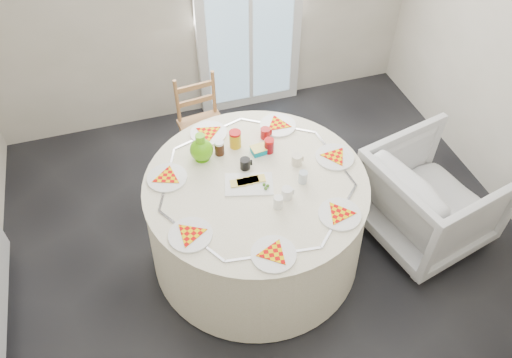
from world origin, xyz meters
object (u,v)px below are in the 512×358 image
object	(u,v)px
wooden_chair	(203,122)
green_pitcher	(201,148)
table	(256,219)
armchair	(431,198)

from	to	relation	value
wooden_chair	green_pitcher	world-z (taller)	green_pitcher
table	green_pitcher	bearing A→B (deg)	131.40
table	armchair	world-z (taller)	armchair
table	wooden_chair	world-z (taller)	wooden_chair
armchair	green_pitcher	bearing A→B (deg)	58.45
table	green_pitcher	size ratio (longest dim) A/B	7.49
wooden_chair	armchair	bearing A→B (deg)	-47.60
green_pitcher	wooden_chair	bearing A→B (deg)	84.54
table	wooden_chair	bearing A→B (deg)	97.13
table	green_pitcher	xyz separation A→B (m)	(-0.29, 0.33, 0.49)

